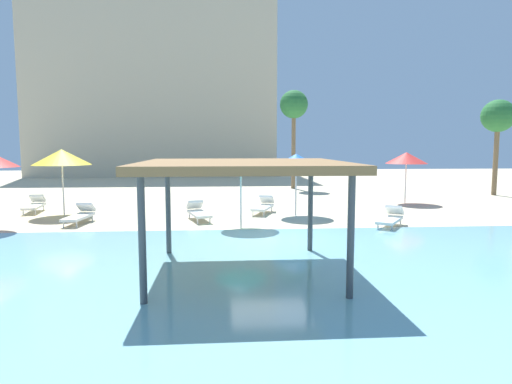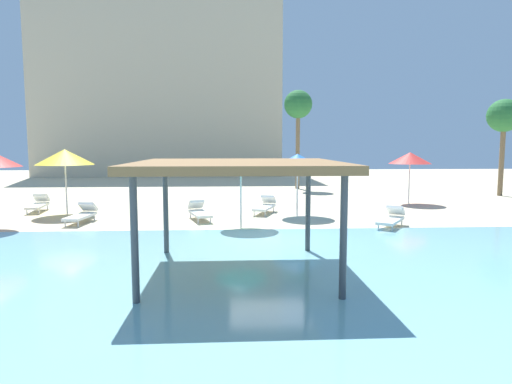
{
  "view_description": "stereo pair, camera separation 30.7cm",
  "coord_description": "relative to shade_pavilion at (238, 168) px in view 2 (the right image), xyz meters",
  "views": [
    {
      "loc": [
        -1.48,
        -13.7,
        2.97
      ],
      "look_at": [
        -0.31,
        2.0,
        1.3
      ],
      "focal_mm": 31.08,
      "sensor_mm": 36.0,
      "label": 1
    },
    {
      "loc": [
        -1.17,
        -13.72,
        2.97
      ],
      "look_at": [
        -0.31,
        2.0,
        1.3
      ],
      "focal_mm": 31.08,
      "sensor_mm": 36.0,
      "label": 2
    }
  ],
  "objects": [
    {
      "name": "hotel_block_0",
      "position": [
        -6.99,
        37.15,
        6.01
      ],
      "size": [
        23.11,
        11.97,
        16.92
      ],
      "primitive_type": "cube",
      "color": "beige",
      "rests_on": "ground"
    },
    {
      "name": "lagoon_water",
      "position": [
        1.02,
        -1.6,
        -2.43
      ],
      "size": [
        44.0,
        13.5,
        0.04
      ],
      "primitive_type": "cube",
      "color": "#7AB7C1",
      "rests_on": "ground"
    },
    {
      "name": "beach_umbrella_red_6",
      "position": [
        8.88,
        11.93,
        -0.13
      ],
      "size": [
        2.1,
        2.1,
        2.61
      ],
      "color": "silver",
      "rests_on": "ground"
    },
    {
      "name": "ground_plane",
      "position": [
        1.02,
        3.65,
        -2.45
      ],
      "size": [
        80.0,
        80.0,
        0.0
      ],
      "primitive_type": "plane",
      "color": "beige"
    },
    {
      "name": "palm_tree_1",
      "position": [
        4.35,
        19.99,
        3.09
      ],
      "size": [
        1.9,
        1.9,
        6.66
      ],
      "color": "brown",
      "rests_on": "ground"
    },
    {
      "name": "lounge_chair_0",
      "position": [
        5.64,
        5.5,
        -2.12
      ],
      "size": [
        1.55,
        1.91,
        0.74
      ],
      "rotation": [
        0.0,
        0.0,
        -2.16
      ],
      "color": "white",
      "rests_on": "ground"
    },
    {
      "name": "beach_umbrella_blue_0",
      "position": [
        2.59,
        8.27,
        -0.13
      ],
      "size": [
        2.1,
        2.1,
        2.61
      ],
      "color": "silver",
      "rests_on": "ground"
    },
    {
      "name": "lounge_chair_4",
      "position": [
        -8.86,
        10.18,
        -2.12
      ],
      "size": [
        0.87,
        1.96,
        0.74
      ],
      "rotation": [
        0.0,
        0.0,
        -1.42
      ],
      "color": "white",
      "rests_on": "ground"
    },
    {
      "name": "shade_pavilion",
      "position": [
        0.0,
        0.0,
        0.0
      ],
      "size": [
        4.6,
        4.6,
        2.6
      ],
      "color": "#42474C",
      "rests_on": "ground"
    },
    {
      "name": "lounge_chair_1",
      "position": [
        1.3,
        9.08,
        -2.12
      ],
      "size": [
        1.2,
        1.99,
        0.74
      ],
      "rotation": [
        0.0,
        0.0,
        -1.91
      ],
      "color": "white",
      "rests_on": "ground"
    },
    {
      "name": "palm_tree_0",
      "position": [
        15.66,
        15.06,
        2.11
      ],
      "size": [
        1.9,
        1.9,
        5.63
      ],
      "color": "brown",
      "rests_on": "ground"
    },
    {
      "name": "beach_umbrella_yellow_2",
      "position": [
        -7.25,
        9.23,
        0.02
      ],
      "size": [
        2.4,
        2.4,
        2.8
      ],
      "color": "silver",
      "rests_on": "ground"
    },
    {
      "name": "lounge_chair_2",
      "position": [
        -1.46,
        7.5,
        -2.12
      ],
      "size": [
        1.12,
        1.99,
        0.74
      ],
      "rotation": [
        0.0,
        0.0,
        -1.28
      ],
      "color": "white",
      "rests_on": "ground"
    },
    {
      "name": "beach_umbrella_teal_5",
      "position": [
        0.17,
        5.68,
        -0.23
      ],
      "size": [
        1.97,
        1.97,
        2.5
      ],
      "color": "silver",
      "rests_on": "ground"
    },
    {
      "name": "lounge_chair_3",
      "position": [
        -5.91,
        7.08,
        -2.12
      ],
      "size": [
        0.79,
        1.95,
        0.74
      ],
      "rotation": [
        0.0,
        0.0,
        -1.67
      ],
      "color": "white",
      "rests_on": "ground"
    }
  ]
}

